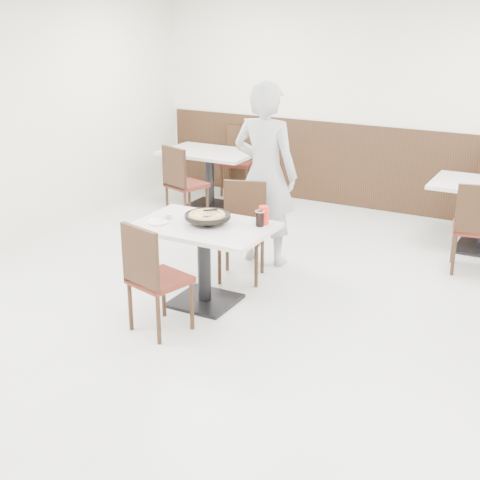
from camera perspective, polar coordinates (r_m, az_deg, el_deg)
The scene contains 20 objects.
floor at distance 6.05m, azimuth 0.12°, elevation -5.74°, with size 7.00×7.00×0.00m, color #B9B9B4.
wall_back at distance 8.79m, azimuth 11.21°, elevation 11.51°, with size 6.00×0.04×2.80m, color silver.
wainscot_back at distance 8.93m, azimuth 10.81°, elevation 6.09°, with size 5.90×0.03×1.10m, color black.
main_table at distance 6.00m, azimuth -3.07°, elevation -2.08°, with size 1.20×0.80×0.75m, color beige, non-canonical shape.
chair_near at distance 5.50m, azimuth -6.85°, elevation -3.16°, with size 0.42×0.42×0.95m, color black, non-canonical shape.
chair_far at distance 6.49m, azimuth 0.11°, elevation 0.59°, with size 0.42×0.42×0.95m, color black, non-canonical shape.
trivet at distance 5.87m, azimuth -2.76°, elevation 1.49°, with size 0.13×0.13×0.04m, color black.
pizza_pan at distance 5.89m, azimuth -2.77°, elevation 1.80°, with size 0.33×0.33×0.01m, color black.
pizza at distance 5.88m, azimuth -2.83°, elevation 1.95°, with size 0.31×0.31×0.02m, color #DBA959.
pizza_server at distance 5.85m, azimuth -2.81°, elevation 2.20°, with size 0.07×0.09×0.00m, color silver.
napkin at distance 6.00m, azimuth -7.15°, elevation 1.61°, with size 0.16×0.16×0.00m, color white.
side_plate at distance 5.95m, azimuth -7.01°, elevation 1.52°, with size 0.18×0.18×0.01m, color white.
fork at distance 5.99m, azimuth -6.43°, elevation 1.79°, with size 0.01×0.14×0.00m, color silver.
cola_glass at distance 5.81m, azimuth 1.71°, elevation 1.81°, with size 0.07×0.07×0.13m, color black.
red_cup at distance 5.87m, azimuth 2.05°, elevation 2.14°, with size 0.09×0.09×0.16m, color red.
diner_person at distance 6.81m, azimuth 2.16°, elevation 5.61°, with size 0.69×0.45×1.88m, color #A1A2A6.
bg_table_left at distance 8.90m, azimuth -2.61°, elevation 5.22°, with size 1.20×0.80×0.75m, color beige, non-canonical shape.
bg_chair_left_near at distance 8.33m, azimuth -4.56°, elevation 4.88°, with size 0.42×0.42×0.95m, color black, non-canonical shape.
bg_chair_left_far at distance 9.44m, azimuth -0.20°, elevation 6.72°, with size 0.42×0.42×0.95m, color black, non-canonical shape.
bg_chair_right_near at distance 7.08m, azimuth 19.42°, elevation 1.10°, with size 0.42×0.42×0.95m, color black, non-canonical shape.
Camera 1 is at (2.58, -4.81, 2.60)m, focal length 50.00 mm.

